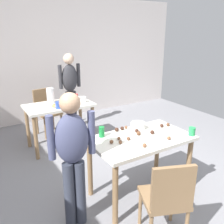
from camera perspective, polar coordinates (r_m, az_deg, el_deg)
ground_plane at (r=3.32m, az=6.54°, el=-17.16°), size 6.40×6.40×0.00m
wall_back at (r=5.60m, az=-13.82°, el=11.56°), size 6.40×0.10×2.60m
dining_table_near at (r=2.92m, az=6.62°, el=-7.81°), size 1.17×0.69×0.75m
dining_table_far at (r=4.22m, az=-12.03°, el=0.13°), size 1.10×0.63×0.75m
chair_near_table at (r=2.40m, az=12.60°, el=-18.63°), size 0.52×0.52×0.87m
chair_far_table at (r=4.86m, az=-14.93°, el=0.73°), size 0.46×0.46×0.87m
person_girl_near at (r=2.40m, az=-9.10°, el=-8.93°), size 0.45×0.27×1.41m
person_adult_far at (r=4.96m, az=-9.66°, el=6.26°), size 0.45×0.21×1.50m
mixing_bowl at (r=3.10m, az=6.04°, el=-3.16°), size 0.19×0.19×0.08m
soda_can at (r=2.85m, az=-2.41°, el=-4.59°), size 0.07×0.07×0.12m
fork_near at (r=2.80m, az=7.18°, el=-6.45°), size 0.17×0.02×0.01m
cup_near_0 at (r=3.04m, az=17.97°, el=-4.28°), size 0.08×0.08×0.10m
cake_ball_0 at (r=2.97m, az=9.28°, el=-4.61°), size 0.05×0.05×0.05m
cake_ball_1 at (r=2.78m, az=3.83°, el=-6.14°), size 0.04×0.04×0.04m
cake_ball_2 at (r=2.70m, az=-0.12°, el=-6.88°), size 0.04×0.04×0.04m
cake_ball_3 at (r=2.92m, az=6.16°, el=-4.88°), size 0.05×0.05×0.05m
cake_ball_4 at (r=3.05m, az=2.36°, el=-3.78°), size 0.05×0.05×0.05m
cake_ball_5 at (r=3.10m, az=3.25°, el=-3.51°), size 0.04×0.04×0.04m
cake_ball_6 at (r=3.01m, az=1.10°, el=-4.07°), size 0.05×0.05×0.05m
cake_ball_7 at (r=2.70m, az=1.95°, el=-6.94°), size 0.04×0.04×0.04m
cake_ball_8 at (r=2.86m, az=12.99°, el=-5.88°), size 0.04×0.04×0.04m
cake_ball_9 at (r=3.00m, az=5.71°, el=-4.31°), size 0.04×0.04×0.04m
cake_ball_10 at (r=3.25m, az=12.79°, el=-2.83°), size 0.04×0.04×0.04m
cake_ball_11 at (r=3.19m, az=11.42°, el=-3.08°), size 0.05×0.05×0.05m
cake_ball_12 at (r=2.64m, az=7.51°, el=-7.62°), size 0.04×0.04×0.04m
cake_ball_13 at (r=2.79m, az=1.60°, el=-6.06°), size 0.04×0.04×0.04m
pitcher_far at (r=4.27m, az=-14.03°, el=3.71°), size 0.12×0.12×0.25m
cup_far_0 at (r=4.23m, az=-6.49°, el=2.92°), size 0.08×0.08×0.10m
cup_far_1 at (r=4.44m, az=-8.31°, el=3.56°), size 0.07×0.07×0.09m
cup_far_2 at (r=3.95m, az=-12.31°, el=1.54°), size 0.09×0.09×0.11m
donut_far_0 at (r=4.06m, az=-12.75°, el=1.49°), size 0.14×0.14×0.04m
donut_far_1 at (r=4.19m, az=-8.30°, el=2.22°), size 0.11×0.11×0.03m
donut_far_2 at (r=4.35m, az=-8.41°, el=2.84°), size 0.12×0.12×0.04m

